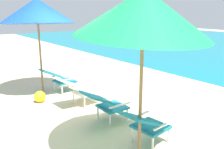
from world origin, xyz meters
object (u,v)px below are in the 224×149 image
beach_umbrella_left (37,11)px  beach_ball (40,97)px  lounge_chair_far_left (59,78)px  lounge_chair_near_left (80,89)px  lounge_chair_far_right (144,123)px  lounge_chair_near_right (105,103)px  beach_umbrella_right (143,13)px

beach_umbrella_left → beach_ball: beach_umbrella_left is taller
lounge_chair_far_left → lounge_chair_near_left: same height
lounge_chair_far_left → beach_ball: (0.40, -0.70, -0.26)m
lounge_chair_far_right → beach_umbrella_left: (-3.68, -0.26, 1.74)m
beach_umbrella_left → beach_ball: bearing=-26.4°
lounge_chair_far_left → lounge_chair_far_right: size_ratio=0.97×
lounge_chair_far_left → lounge_chair_near_right: bearing=-1.7°
lounge_chair_near_right → beach_umbrella_left: 3.12m
lounge_chair_near_left → lounge_chair_far_right: bearing=-1.7°
lounge_chair_near_left → beach_umbrella_right: size_ratio=0.37×
beach_umbrella_left → lounge_chair_far_right: bearing=4.0°
lounge_chair_far_right → beach_umbrella_right: size_ratio=0.37×
lounge_chair_near_left → beach_ball: bearing=-137.9°
lounge_chair_far_left → beach_umbrella_left: (-0.33, -0.34, 1.74)m
lounge_chair_near_left → beach_umbrella_right: bearing=-7.6°
lounge_chair_far_right → beach_ball: bearing=-168.1°
lounge_chair_far_left → lounge_chair_near_left: size_ratio=0.98×
lounge_chair_near_right → lounge_chair_far_right: (1.10, -0.01, 0.00)m
lounge_chair_far_right → beach_umbrella_right: bearing=-57.1°
beach_umbrella_left → lounge_chair_near_right: bearing=6.0°
lounge_chair_far_left → lounge_chair_far_right: 3.35m
lounge_chair_near_left → beach_ball: (-0.76, -0.68, -0.26)m
lounge_chair_near_left → beach_umbrella_right: beach_umbrella_right is taller
lounge_chair_near_left → lounge_chair_near_right: size_ratio=1.03×
lounge_chair_far_left → lounge_chair_near_right: size_ratio=1.01×
lounge_chair_near_right → beach_umbrella_left: bearing=-174.0°
beach_umbrella_right → lounge_chair_far_left: bearing=174.6°
lounge_chair_far_right → beach_ball: lounge_chair_far_right is taller
beach_umbrella_right → lounge_chair_near_left: bearing=172.4°
lounge_chair_near_right → lounge_chair_far_right: same height
lounge_chair_near_left → lounge_chair_near_right: 1.08m
lounge_chair_far_right → beach_umbrella_left: size_ratio=0.36×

